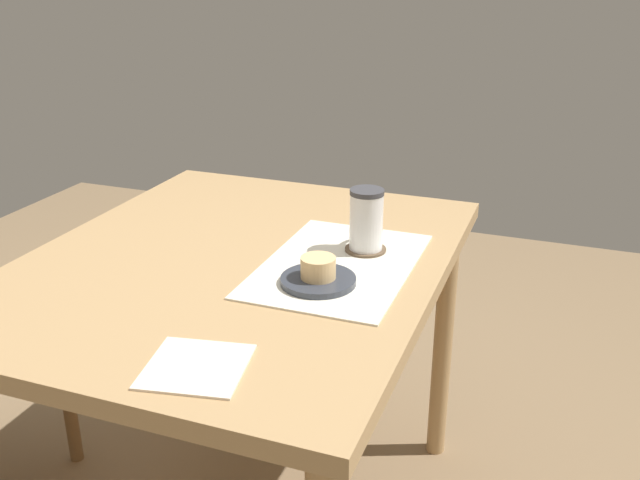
% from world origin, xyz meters
% --- Properties ---
extents(dining_table, '(1.04, 0.84, 0.73)m').
position_xyz_m(dining_table, '(0.00, 0.00, 0.64)').
color(dining_table, tan).
rests_on(dining_table, ground_plane).
extents(placemat, '(0.43, 0.29, 0.00)m').
position_xyz_m(placemat, '(0.03, -0.21, 0.73)').
color(placemat, silver).
rests_on(placemat, dining_table).
extents(pastry_plate, '(0.14, 0.14, 0.01)m').
position_xyz_m(pastry_plate, '(-0.06, -0.21, 0.74)').
color(pastry_plate, '#333842').
rests_on(pastry_plate, placemat).
extents(pastry, '(0.07, 0.07, 0.04)m').
position_xyz_m(pastry, '(-0.06, -0.21, 0.77)').
color(pastry, '#E5BC7F').
rests_on(pastry, pastry_plate).
extents(coffee_coaster, '(0.09, 0.09, 0.00)m').
position_xyz_m(coffee_coaster, '(0.12, -0.24, 0.74)').
color(coffee_coaster, brown).
rests_on(coffee_coaster, placemat).
extents(coffee_mug, '(0.10, 0.07, 0.13)m').
position_xyz_m(coffee_mug, '(0.12, -0.24, 0.80)').
color(coffee_mug, white).
rests_on(coffee_mug, coffee_coaster).
extents(paper_napkin, '(0.18, 0.18, 0.00)m').
position_xyz_m(paper_napkin, '(-0.40, -0.13, 0.73)').
color(paper_napkin, silver).
rests_on(paper_napkin, dining_table).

